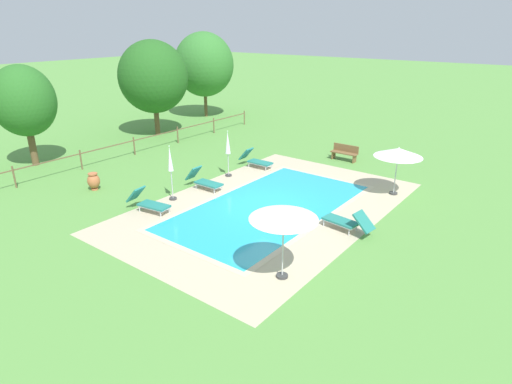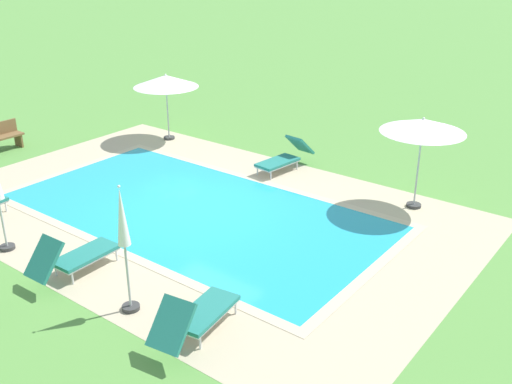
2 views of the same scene
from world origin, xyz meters
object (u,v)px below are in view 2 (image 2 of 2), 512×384
at_px(sun_lounger_north_mid, 196,315).
at_px(sun_lounger_north_end, 74,256).
at_px(sun_lounger_north_far, 284,157).
at_px(patio_umbrella_closed_row_mid_west, 123,232).
at_px(patio_umbrella_open_by_bench, 166,81).
at_px(patio_umbrella_open_foreground, 423,126).

distance_m(sun_lounger_north_mid, sun_lounger_north_end, 3.23).
bearing_deg(sun_lounger_north_far, sun_lounger_north_mid, 114.24).
xyz_separation_m(sun_lounger_north_end, patio_umbrella_closed_row_mid_west, (-1.78, 0.17, 1.17)).
bearing_deg(sun_lounger_north_far, sun_lounger_north_end, 90.02).
bearing_deg(patio_umbrella_open_by_bench, sun_lounger_north_far, 179.79).
xyz_separation_m(patio_umbrella_open_by_bench, patio_umbrella_closed_row_mid_west, (-6.42, 7.36, -0.36)).
bearing_deg(patio_umbrella_open_by_bench, sun_lounger_north_mid, 137.57).
height_order(patio_umbrella_open_foreground, patio_umbrella_closed_row_mid_west, patio_umbrella_closed_row_mid_west).
bearing_deg(sun_lounger_north_mid, sun_lounger_north_far, -65.76).
bearing_deg(sun_lounger_north_mid, patio_umbrella_open_by_bench, -42.43).
relative_size(sun_lounger_north_mid, patio_umbrella_open_foreground, 0.86).
distance_m(sun_lounger_north_mid, patio_umbrella_closed_row_mid_west, 1.87).
relative_size(sun_lounger_north_mid, sun_lounger_north_end, 1.04).
xyz_separation_m(sun_lounger_north_mid, patio_umbrella_closed_row_mid_west, (1.44, 0.17, 1.17)).
bearing_deg(patio_umbrella_open_by_bench, patio_umbrella_open_foreground, 178.96).
bearing_deg(sun_lounger_north_end, sun_lounger_north_far, -89.98).
height_order(sun_lounger_north_end, patio_umbrella_open_by_bench, patio_umbrella_open_by_bench).
bearing_deg(sun_lounger_north_end, patio_umbrella_open_by_bench, -57.18).
xyz_separation_m(sun_lounger_north_mid, sun_lounger_north_end, (3.23, 0.00, 0.00)).
bearing_deg(patio_umbrella_closed_row_mid_west, patio_umbrella_open_foreground, -107.09).
xyz_separation_m(sun_lounger_north_far, patio_umbrella_closed_row_mid_west, (-1.79, 7.34, 1.18)).
bearing_deg(sun_lounger_north_mid, sun_lounger_north_end, 0.07).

